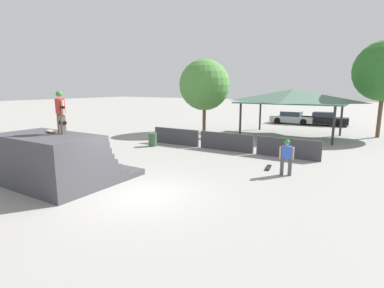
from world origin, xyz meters
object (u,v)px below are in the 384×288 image
skateboard_on_deck (51,131)px  skateboard_on_ground (268,167)px  trash_bin (153,140)px  bystander_walking (287,155)px  tree_far_back (204,85)px  parked_car_silver (292,118)px  skater_on_deck (60,109)px  parked_car_black (324,119)px

skateboard_on_deck → skateboard_on_ground: skateboard_on_deck is taller
skateboard_on_deck → trash_bin: bearing=121.1°
bystander_walking → skateboard_on_ground: size_ratio=1.78×
skateboard_on_ground → trash_bin: trash_bin is taller
skateboard_on_deck → skateboard_on_ground: size_ratio=0.98×
skateboard_on_ground → trash_bin: (-7.96, 1.36, 0.37)m
bystander_walking → tree_far_back: 13.20m
skateboard_on_deck → parked_car_silver: 24.81m
skater_on_deck → parked_car_silver: (2.76, 24.48, -2.29)m
skateboard_on_deck → trash_bin: (-1.26, 7.70, -1.60)m
skater_on_deck → bystander_walking: skater_on_deck is taller
bystander_walking → skater_on_deck: bearing=18.1°
tree_far_back → parked_car_silver: size_ratio=1.40×
trash_bin → parked_car_silver: 17.46m
bystander_walking → skateboard_on_ground: 1.45m
tree_far_back → parked_car_black: size_ratio=1.36×
parked_car_silver → parked_car_black: same height
parked_car_silver → tree_far_back: bearing=-115.5°
bystander_walking → tree_far_back: size_ratio=0.26×
skateboard_on_ground → parked_car_black: size_ratio=0.20×
trash_bin → parked_car_black: parked_car_black is taller
parked_car_black → skateboard_on_ground: bearing=-92.1°
tree_far_back → parked_car_silver: tree_far_back is taller
skateboard_on_deck → parked_car_black: size_ratio=0.19×
skateboard_on_deck → parked_car_black: (6.39, 24.90, -1.42)m
skater_on_deck → bystander_walking: bearing=53.0°
skater_on_deck → tree_far_back: bearing=112.6°
skateboard_on_deck → tree_far_back: tree_far_back is taller
skater_on_deck → parked_car_silver: bearing=98.2°
bystander_walking → tree_far_back: bearing=-65.2°
bystander_walking → parked_car_silver: bystander_walking is taller
skater_on_deck → bystander_walking: size_ratio=1.04×
skateboard_on_ground → parked_car_black: bearing=-9.0°
bystander_walking → skateboard_on_ground: bearing=-55.6°
skateboard_on_ground → trash_bin: 8.09m
trash_bin → tree_far_back: bearing=91.6°
skateboard_on_deck → bystander_walking: 9.59m
tree_far_back → skateboard_on_ground: bearing=-45.8°
skateboard_on_ground → parked_car_black: (-0.32, 18.55, 0.54)m
skateboard_on_ground → tree_far_back: tree_far_back is taller
skater_on_deck → parked_car_silver: skater_on_deck is taller
skater_on_deck → skateboard_on_deck: size_ratio=1.90×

